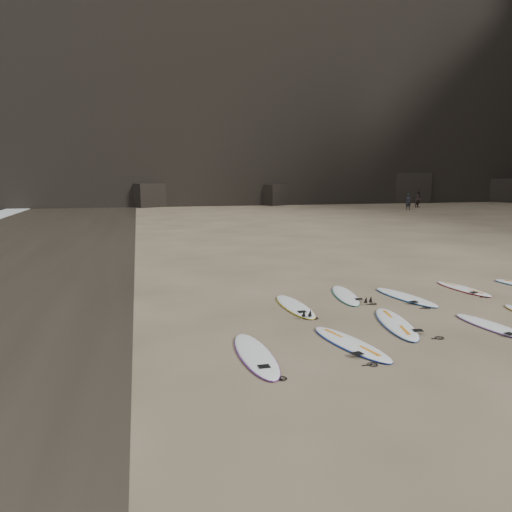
{
  "coord_description": "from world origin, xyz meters",
  "views": [
    {
      "loc": [
        -6.77,
        -10.11,
        3.6
      ],
      "look_at": [
        -3.89,
        2.11,
        1.5
      ],
      "focal_mm": 35.0,
      "sensor_mm": 36.0,
      "label": 1
    }
  ],
  "objects_px": {
    "surfboard_3": "(493,326)",
    "surfboard_7": "(405,297)",
    "surfboard_6": "(345,295)",
    "person_b": "(419,199)",
    "surfboard_8": "(463,289)",
    "person_a": "(408,202)",
    "surfboard_2": "(396,323)",
    "surfboard_5": "(295,306)",
    "surfboard_1": "(351,343)",
    "surfboard_0": "(256,354)"
  },
  "relations": [
    {
      "from": "surfboard_8",
      "to": "person_b",
      "type": "distance_m",
      "value": 38.88
    },
    {
      "from": "surfboard_6",
      "to": "person_b",
      "type": "distance_m",
      "value": 40.88
    },
    {
      "from": "person_a",
      "to": "person_b",
      "type": "bearing_deg",
      "value": 47.04
    },
    {
      "from": "surfboard_5",
      "to": "person_a",
      "type": "xyz_separation_m",
      "value": [
        21.69,
        31.64,
        0.76
      ]
    },
    {
      "from": "surfboard_2",
      "to": "surfboard_7",
      "type": "distance_m",
      "value": 2.77
    },
    {
      "from": "surfboard_2",
      "to": "surfboard_3",
      "type": "height_order",
      "value": "surfboard_2"
    },
    {
      "from": "surfboard_3",
      "to": "person_b",
      "type": "height_order",
      "value": "person_b"
    },
    {
      "from": "surfboard_3",
      "to": "surfboard_5",
      "type": "relative_size",
      "value": 0.91
    },
    {
      "from": "surfboard_1",
      "to": "surfboard_7",
      "type": "xyz_separation_m",
      "value": [
        3.2,
        3.35,
        -0.0
      ]
    },
    {
      "from": "surfboard_0",
      "to": "surfboard_8",
      "type": "bearing_deg",
      "value": 27.25
    },
    {
      "from": "person_a",
      "to": "surfboard_6",
      "type": "bearing_deg",
      "value": -121.72
    },
    {
      "from": "person_b",
      "to": "person_a",
      "type": "bearing_deg",
      "value": -155.29
    },
    {
      "from": "surfboard_8",
      "to": "person_a",
      "type": "distance_m",
      "value": 34.75
    },
    {
      "from": "person_a",
      "to": "person_b",
      "type": "height_order",
      "value": "person_b"
    },
    {
      "from": "surfboard_6",
      "to": "person_b",
      "type": "bearing_deg",
      "value": 66.5
    },
    {
      "from": "surfboard_3",
      "to": "surfboard_6",
      "type": "height_order",
      "value": "surfboard_6"
    },
    {
      "from": "surfboard_3",
      "to": "surfboard_5",
      "type": "height_order",
      "value": "surfboard_5"
    },
    {
      "from": "surfboard_0",
      "to": "surfboard_8",
      "type": "xyz_separation_m",
      "value": [
        7.61,
        4.08,
        -0.01
      ]
    },
    {
      "from": "surfboard_2",
      "to": "surfboard_5",
      "type": "distance_m",
      "value": 2.78
    },
    {
      "from": "surfboard_3",
      "to": "surfboard_6",
      "type": "xyz_separation_m",
      "value": [
        -2.16,
        3.64,
        0.0
      ]
    },
    {
      "from": "surfboard_5",
      "to": "person_b",
      "type": "xyz_separation_m",
      "value": [
        24.67,
        34.73,
        0.81
      ]
    },
    {
      "from": "surfboard_7",
      "to": "surfboard_6",
      "type": "bearing_deg",
      "value": 147.87
    },
    {
      "from": "surfboard_2",
      "to": "surfboard_6",
      "type": "height_order",
      "value": "surfboard_2"
    },
    {
      "from": "surfboard_2",
      "to": "person_b",
      "type": "relative_size",
      "value": 1.55
    },
    {
      "from": "surfboard_5",
      "to": "surfboard_6",
      "type": "distance_m",
      "value": 2.01
    },
    {
      "from": "surfboard_6",
      "to": "surfboard_7",
      "type": "xyz_separation_m",
      "value": [
        1.61,
        -0.61,
        0.0
      ]
    },
    {
      "from": "surfboard_3",
      "to": "surfboard_6",
      "type": "relative_size",
      "value": 0.94
    },
    {
      "from": "surfboard_1",
      "to": "surfboard_6",
      "type": "distance_m",
      "value": 4.26
    },
    {
      "from": "person_b",
      "to": "surfboard_1",
      "type": "bearing_deg",
      "value": -144.09
    },
    {
      "from": "surfboard_3",
      "to": "surfboard_8",
      "type": "height_order",
      "value": "surfboard_3"
    },
    {
      "from": "surfboard_1",
      "to": "surfboard_5",
      "type": "bearing_deg",
      "value": 81.09
    },
    {
      "from": "surfboard_7",
      "to": "person_a",
      "type": "xyz_separation_m",
      "value": [
        18.25,
        31.41,
        0.76
      ]
    },
    {
      "from": "person_a",
      "to": "surfboard_0",
      "type": "bearing_deg",
      "value": -122.89
    },
    {
      "from": "surfboard_3",
      "to": "surfboard_5",
      "type": "distance_m",
      "value": 4.87
    },
    {
      "from": "surfboard_0",
      "to": "person_b",
      "type": "relative_size",
      "value": 1.54
    },
    {
      "from": "surfboard_3",
      "to": "surfboard_7",
      "type": "xyz_separation_m",
      "value": [
        -0.55,
        3.03,
        0.0
      ]
    },
    {
      "from": "surfboard_2",
      "to": "surfboard_8",
      "type": "bearing_deg",
      "value": 47.78
    },
    {
      "from": "surfboard_1",
      "to": "surfboard_3",
      "type": "distance_m",
      "value": 3.76
    },
    {
      "from": "surfboard_6",
      "to": "person_b",
      "type": "height_order",
      "value": "person_b"
    },
    {
      "from": "surfboard_7",
      "to": "person_a",
      "type": "bearing_deg",
      "value": 48.36
    },
    {
      "from": "surfboard_8",
      "to": "surfboard_7",
      "type": "bearing_deg",
      "value": -174.26
    },
    {
      "from": "surfboard_5",
      "to": "person_a",
      "type": "bearing_deg",
      "value": 53.04
    },
    {
      "from": "surfboard_1",
      "to": "surfboard_7",
      "type": "height_order",
      "value": "same"
    },
    {
      "from": "person_b",
      "to": "surfboard_2",
      "type": "bearing_deg",
      "value": -143.03
    },
    {
      "from": "surfboard_6",
      "to": "person_a",
      "type": "height_order",
      "value": "person_a"
    },
    {
      "from": "surfboard_2",
      "to": "surfboard_8",
      "type": "height_order",
      "value": "surfboard_2"
    },
    {
      "from": "surfboard_1",
      "to": "person_a",
      "type": "distance_m",
      "value": 40.85
    },
    {
      "from": "surfboard_8",
      "to": "person_a",
      "type": "relative_size",
      "value": 1.38
    },
    {
      "from": "surfboard_8",
      "to": "surfboard_6",
      "type": "bearing_deg",
      "value": 171.5
    },
    {
      "from": "surfboard_6",
      "to": "person_a",
      "type": "xyz_separation_m",
      "value": [
        19.86,
        30.8,
        0.76
      ]
    }
  ]
}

